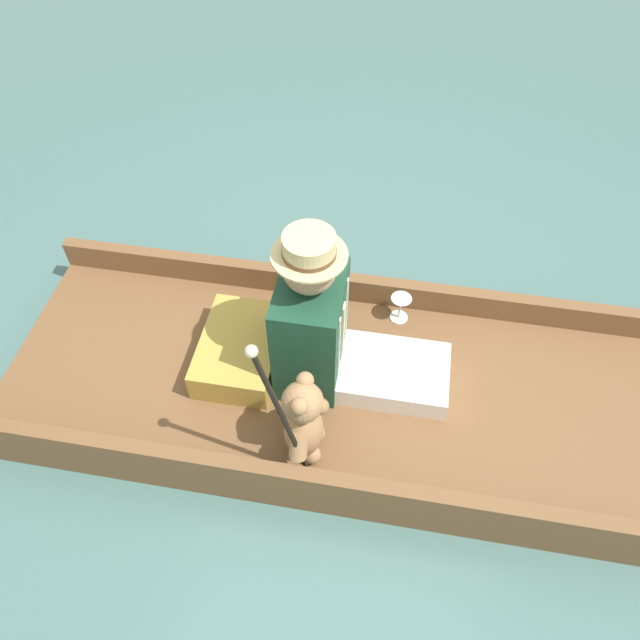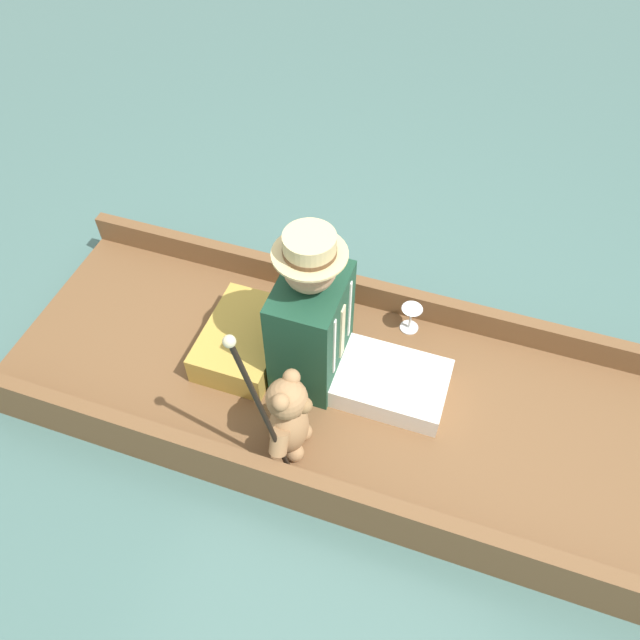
{
  "view_description": "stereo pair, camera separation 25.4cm",
  "coord_description": "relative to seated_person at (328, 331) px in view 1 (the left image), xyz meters",
  "views": [
    {
      "loc": [
        1.54,
        0.16,
        2.45
      ],
      "look_at": [
        -0.05,
        -0.12,
        0.49
      ],
      "focal_mm": 35.0,
      "sensor_mm": 36.0,
      "label": 1
    },
    {
      "loc": [
        1.48,
        0.4,
        2.45
      ],
      "look_at": [
        -0.05,
        -0.12,
        0.49
      ],
      "focal_mm": 35.0,
      "sensor_mm": 36.0,
      "label": 2
    }
  ],
  "objects": [
    {
      "name": "seated_person",
      "position": [
        0.0,
        0.0,
        0.0
      ],
      "size": [
        0.38,
        0.75,
        0.81
      ],
      "rotation": [
        0.0,
        0.0,
        0.09
      ],
      "color": "white",
      "rests_on": "punt_boat"
    },
    {
      "name": "walking_cane",
      "position": [
        0.5,
        -0.1,
        0.18
      ],
      "size": [
        0.04,
        0.2,
        0.8
      ],
      "color": "black",
      "rests_on": "punt_boat"
    },
    {
      "name": "ground_plane",
      "position": [
        0.05,
        0.09,
        -0.43
      ],
      "size": [
        16.0,
        16.0,
        0.0
      ],
      "primitive_type": "plane",
      "color": "#476B66"
    },
    {
      "name": "seat_cushion",
      "position": [
        0.0,
        -0.4,
        -0.22
      ],
      "size": [
        0.49,
        0.34,
        0.15
      ],
      "color": "#B7933D",
      "rests_on": "punt_boat"
    },
    {
      "name": "teddy_bear",
      "position": [
        0.39,
        -0.03,
        -0.09
      ],
      "size": [
        0.31,
        0.18,
        0.44
      ],
      "color": "#9E754C",
      "rests_on": "punt_boat"
    },
    {
      "name": "wine_glass",
      "position": [
        -0.37,
        0.29,
        -0.19
      ],
      "size": [
        0.1,
        0.1,
        0.14
      ],
      "color": "silver",
      "rests_on": "punt_boat"
    },
    {
      "name": "punt_boat",
      "position": [
        0.05,
        0.09,
        -0.35
      ],
      "size": [
        1.1,
        3.04,
        0.27
      ],
      "color": "brown",
      "rests_on": "ground_plane"
    }
  ]
}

